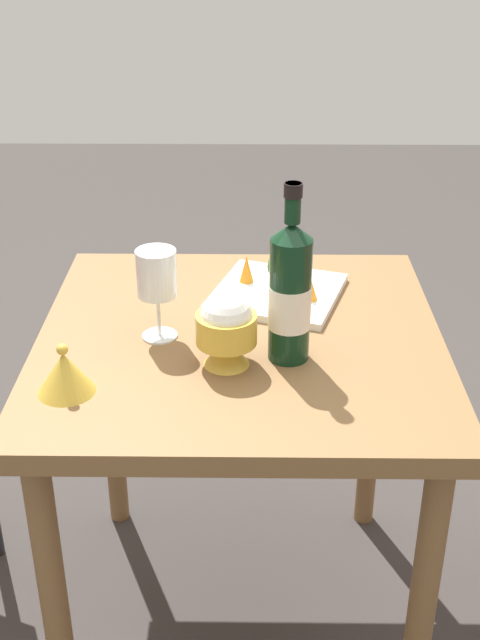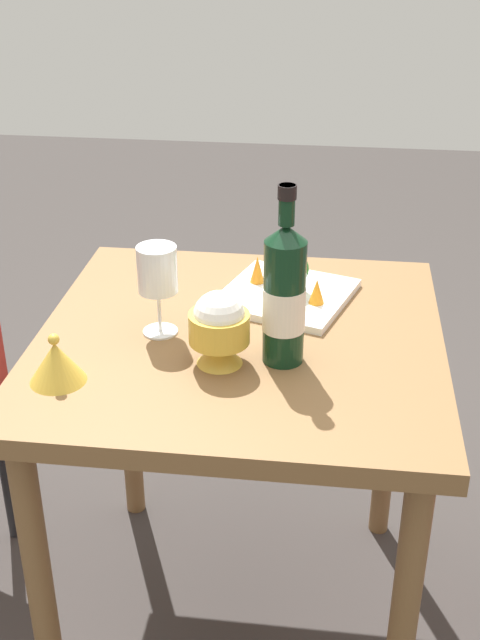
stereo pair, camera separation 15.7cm
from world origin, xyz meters
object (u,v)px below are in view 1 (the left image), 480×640
rice_bowl (226,328)px  serving_plate (277,293)px  carrot_garnish_left (247,269)px  carrot_garnish_right (310,288)px  wine_glass (157,276)px  broccoli_floret (283,268)px  rice_bowl_lid (65,373)px  wine_bottle (290,292)px

rice_bowl → serving_plate: rice_bowl is taller
rice_bowl → carrot_garnish_left: bearing=83.8°
carrot_garnish_left → carrot_garnish_right: size_ratio=1.12×
serving_plate → carrot_garnish_right: (0.07, -0.04, 0.03)m
rice_bowl → carrot_garnish_left: 0.32m
wine_glass → rice_bowl: bearing=-37.5°
broccoli_floret → wine_glass: bearing=-143.3°
rice_bowl → rice_bowl_lid: size_ratio=1.42×
wine_bottle → carrot_garnish_left: size_ratio=5.65×
wine_glass → carrot_garnish_left: 0.29m
carrot_garnish_right → wine_glass: bearing=-155.7°
wine_bottle → serving_plate: (-0.01, 0.25, -0.12)m
rice_bowl → rice_bowl_lid: 0.29m
broccoli_floret → rice_bowl_lid: bearing=-135.4°
wine_glass → rice_bowl_lid: size_ratio=1.79×
wine_bottle → serving_plate: 0.28m
rice_bowl → serving_plate: (0.10, 0.28, -0.07)m
rice_bowl → carrot_garnish_right: bearing=54.9°
wine_glass → broccoli_floret: size_ratio=2.09×
wine_glass → serving_plate: wine_glass is taller
wine_glass → broccoli_floret: (0.24, 0.18, -0.06)m
wine_bottle → serving_plate: bearing=92.9°
rice_bowl_lid → broccoli_floret: broccoli_floret is taller
rice_bowl_lid → serving_plate: rice_bowl_lid is taller
rice_bowl_lid → carrot_garnish_left: rice_bowl_lid is taller
wine_glass → carrot_garnish_left: size_ratio=3.04×
rice_bowl_lid → carrot_garnish_left: size_ratio=1.70×
wine_bottle → rice_bowl_lid: size_ratio=3.33×
carrot_garnish_right → carrot_garnish_left: bearing=146.8°
serving_plate → carrot_garnish_left: (-0.07, 0.04, 0.04)m
serving_plate → carrot_garnish_right: 0.09m
wine_glass → serving_plate: size_ratio=0.57×
serving_plate → rice_bowl: bearing=-109.6°
wine_bottle → serving_plate: size_ratio=1.06×
broccoli_floret → carrot_garnish_left: size_ratio=1.46×
carrot_garnish_right → serving_plate: bearing=145.3°
rice_bowl → carrot_garnish_right: (0.16, 0.23, -0.03)m
serving_plate → carrot_garnish_left: bearing=148.4°
serving_plate → wine_bottle: bearing=-87.1°
wine_glass → rice_bowl: (0.13, -0.10, -0.05)m
rice_bowl_lid → rice_bowl: bearing=19.5°
wine_bottle → carrot_garnish_left: wine_bottle is taller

